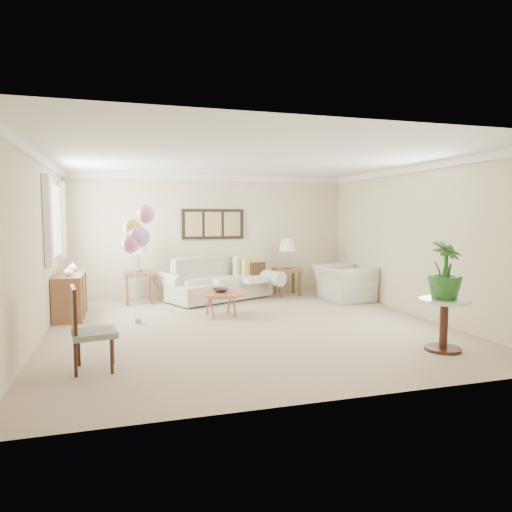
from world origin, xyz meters
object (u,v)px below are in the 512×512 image
(armchair, at_px, (344,283))
(balloon_cluster, at_px, (137,232))
(coffee_table, at_px, (221,294))
(accent_chair, at_px, (87,327))
(sofa, at_px, (220,283))

(armchair, height_order, balloon_cluster, balloon_cluster)
(coffee_table, relative_size, accent_chair, 0.86)
(coffee_table, distance_m, balloon_cluster, 1.76)
(sofa, height_order, accent_chair, accent_chair)
(armchair, distance_m, accent_chair, 5.65)
(sofa, height_order, balloon_cluster, balloon_cluster)
(accent_chair, xyz_separation_m, balloon_cluster, (0.62, 2.14, 0.97))
(sofa, xyz_separation_m, armchair, (2.43, -0.79, 0.01))
(accent_chair, bearing_deg, coffee_table, 49.33)
(sofa, bearing_deg, coffee_table, -100.90)
(balloon_cluster, bearing_deg, armchair, 12.95)
(armchair, relative_size, accent_chair, 1.15)
(accent_chair, bearing_deg, sofa, 59.38)
(balloon_cluster, bearing_deg, coffee_table, 7.38)
(coffee_table, bearing_deg, armchair, 15.67)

